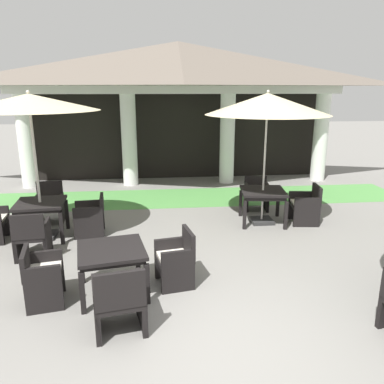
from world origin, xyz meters
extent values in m
plane|color=gray|center=(0.00, 0.00, 0.00)|extent=(60.00, 60.00, 0.00)
cylinder|color=white|center=(-4.55, 7.95, 1.38)|extent=(0.46, 0.46, 2.75)
cylinder|color=white|center=(-1.52, 7.95, 1.38)|extent=(0.46, 0.46, 2.75)
cylinder|color=white|center=(1.52, 7.95, 1.38)|extent=(0.46, 0.46, 2.75)
cylinder|color=white|center=(4.55, 7.95, 1.38)|extent=(0.46, 0.46, 2.75)
cube|color=white|center=(0.00, 7.95, 2.87)|extent=(9.89, 0.70, 0.24)
pyramid|color=#665B51|center=(0.00, 7.95, 3.61)|extent=(10.29, 3.13, 1.23)
cube|color=black|center=(0.00, 8.85, 1.38)|extent=(9.69, 0.16, 2.75)
cube|color=#519347|center=(0.00, 6.29, 0.00)|extent=(12.09, 1.87, 0.01)
cube|color=black|center=(-1.43, 1.39, 0.68)|extent=(1.09, 1.09, 0.05)
cube|color=black|center=(-1.43, 1.39, 0.62)|extent=(1.00, 1.00, 0.06)
cube|color=black|center=(-1.77, 0.89, 0.30)|extent=(0.08, 0.08, 0.59)
cube|color=black|center=(-0.92, 1.05, 0.30)|extent=(0.08, 0.08, 0.59)
cube|color=black|center=(-1.93, 1.73, 0.30)|extent=(0.08, 0.08, 0.59)
cube|color=black|center=(-1.08, 1.89, 0.30)|extent=(0.08, 0.08, 0.59)
cube|color=black|center=(-2.33, 1.22, 0.42)|extent=(0.58, 0.64, 0.07)
cube|color=silver|center=(-2.33, 1.22, 0.48)|extent=(0.53, 0.59, 0.05)
cube|color=black|center=(-2.55, 1.18, 0.63)|extent=(0.16, 0.57, 0.36)
cube|color=black|center=(-2.38, 1.48, 0.33)|extent=(0.48, 0.15, 0.67)
cube|color=black|center=(-2.28, 0.96, 0.33)|extent=(0.48, 0.15, 0.67)
cube|color=black|center=(-2.17, 1.51, 0.19)|extent=(0.07, 0.07, 0.38)
cube|color=black|center=(-2.07, 1.01, 0.19)|extent=(0.07, 0.07, 0.38)
cube|color=black|center=(-2.59, 1.43, 0.19)|extent=(0.07, 0.07, 0.38)
cube|color=black|center=(-2.49, 0.93, 0.19)|extent=(0.07, 0.07, 0.38)
cube|color=black|center=(-0.52, 1.56, 0.39)|extent=(0.59, 0.62, 0.07)
cube|color=silver|center=(-0.52, 1.56, 0.45)|extent=(0.54, 0.57, 0.05)
cube|color=black|center=(-0.29, 1.60, 0.64)|extent=(0.16, 0.54, 0.43)
cube|color=black|center=(-0.47, 1.31, 0.32)|extent=(0.50, 0.15, 0.65)
cube|color=black|center=(-0.57, 1.80, 0.32)|extent=(0.50, 0.15, 0.65)
cube|color=black|center=(-0.69, 1.28, 0.18)|extent=(0.07, 0.07, 0.35)
cube|color=black|center=(-0.78, 1.76, 0.18)|extent=(0.07, 0.07, 0.35)
cube|color=black|center=(-0.26, 1.36, 0.18)|extent=(0.07, 0.07, 0.35)
cube|color=black|center=(-0.35, 1.84, 0.18)|extent=(0.07, 0.07, 0.35)
cube|color=black|center=(-1.25, 0.48, 0.41)|extent=(0.68, 0.65, 0.07)
cube|color=silver|center=(-1.25, 0.48, 0.47)|extent=(0.63, 0.60, 0.05)
cube|color=black|center=(-1.21, 0.23, 0.68)|extent=(0.59, 0.17, 0.46)
cube|color=black|center=(-1.53, 0.43, 0.34)|extent=(0.16, 0.55, 0.67)
cube|color=black|center=(-0.98, 0.54, 0.34)|extent=(0.16, 0.55, 0.67)
cube|color=black|center=(-1.56, 0.68, 0.19)|extent=(0.07, 0.07, 0.38)
cube|color=black|center=(-1.04, 0.78, 0.19)|extent=(0.07, 0.07, 0.38)
cube|color=black|center=(-1.47, 0.19, 0.19)|extent=(0.07, 0.07, 0.38)
cube|color=black|center=(-0.95, 0.29, 0.19)|extent=(0.07, 0.07, 0.38)
cube|color=black|center=(1.97, 0.18, 0.19)|extent=(0.06, 0.06, 0.38)
cube|color=black|center=(1.59, 4.13, 0.72)|extent=(1.05, 1.05, 0.05)
cube|color=black|center=(1.59, 4.13, 0.66)|extent=(0.96, 0.96, 0.08)
cube|color=black|center=(1.10, 3.75, 0.31)|extent=(0.08, 0.08, 0.62)
cube|color=black|center=(1.96, 3.64, 0.31)|extent=(0.08, 0.08, 0.62)
cube|color=black|center=(1.21, 4.61, 0.31)|extent=(0.08, 0.08, 0.62)
cube|color=black|center=(2.07, 4.50, 0.31)|extent=(0.08, 0.08, 0.62)
cube|color=#2D2D2D|center=(1.59, 4.13, 0.04)|extent=(0.48, 0.48, 0.08)
cylinder|color=beige|center=(1.59, 4.13, 1.28)|extent=(0.04, 0.04, 2.55)
cone|color=beige|center=(1.59, 4.13, 2.60)|extent=(2.60, 2.60, 0.44)
sphere|color=beige|center=(1.59, 4.13, 2.85)|extent=(0.06, 0.06, 0.06)
cube|color=black|center=(2.50, 4.01, 0.40)|extent=(0.63, 0.64, 0.07)
cube|color=silver|center=(2.50, 4.01, 0.46)|extent=(0.58, 0.59, 0.05)
cube|color=black|center=(2.76, 3.98, 0.65)|extent=(0.13, 0.58, 0.42)
cube|color=black|center=(2.47, 3.75, 0.33)|extent=(0.56, 0.13, 0.65)
cube|color=black|center=(2.54, 4.28, 0.33)|extent=(0.56, 0.13, 0.65)
cube|color=black|center=(2.22, 3.79, 0.18)|extent=(0.06, 0.06, 0.37)
cube|color=black|center=(2.29, 4.30, 0.18)|extent=(0.06, 0.06, 0.37)
cube|color=black|center=(2.72, 3.72, 0.18)|extent=(0.06, 0.06, 0.37)
cube|color=black|center=(2.79, 4.24, 0.18)|extent=(0.06, 0.06, 0.37)
cube|color=black|center=(1.70, 5.04, 0.41)|extent=(0.60, 0.55, 0.07)
cube|color=silver|center=(1.70, 5.04, 0.47)|extent=(0.56, 0.51, 0.05)
cube|color=black|center=(1.73, 5.27, 0.62)|extent=(0.55, 0.13, 0.36)
cube|color=black|center=(1.96, 5.01, 0.33)|extent=(0.12, 0.49, 0.67)
cube|color=black|center=(1.45, 5.08, 0.33)|extent=(0.12, 0.49, 0.67)
cube|color=black|center=(1.92, 4.80, 0.19)|extent=(0.06, 0.06, 0.37)
cube|color=black|center=(1.43, 4.86, 0.19)|extent=(0.06, 0.06, 0.37)
cube|color=black|center=(1.97, 5.23, 0.19)|extent=(0.06, 0.06, 0.37)
cube|color=black|center=(1.49, 5.29, 0.19)|extent=(0.06, 0.06, 0.37)
cube|color=black|center=(-3.04, 3.71, 0.72)|extent=(1.01, 1.01, 0.05)
cube|color=black|center=(-3.04, 3.71, 0.66)|extent=(0.93, 0.93, 0.06)
cube|color=black|center=(-3.43, 3.25, 0.32)|extent=(0.08, 0.08, 0.63)
cube|color=black|center=(-2.58, 3.32, 0.32)|extent=(0.08, 0.08, 0.63)
cube|color=black|center=(-3.51, 4.10, 0.32)|extent=(0.08, 0.08, 0.63)
cube|color=black|center=(-2.66, 4.18, 0.32)|extent=(0.08, 0.08, 0.63)
cube|color=#2D2D2D|center=(-3.04, 3.71, 0.04)|extent=(0.49, 0.49, 0.08)
cylinder|color=beige|center=(-3.04, 3.71, 1.32)|extent=(0.05, 0.05, 2.63)
cone|color=beige|center=(-3.04, 3.71, 2.66)|extent=(2.57, 2.57, 0.31)
sphere|color=beige|center=(-3.04, 3.71, 2.85)|extent=(0.06, 0.06, 0.06)
cube|color=black|center=(-2.96, 2.80, 0.40)|extent=(0.59, 0.60, 0.07)
cube|color=silver|center=(-2.96, 2.80, 0.46)|extent=(0.54, 0.55, 0.05)
cube|color=black|center=(-2.93, 2.54, 0.65)|extent=(0.54, 0.11, 0.44)
cube|color=black|center=(-3.20, 2.78, 0.32)|extent=(0.11, 0.56, 0.65)
cube|color=black|center=(-2.71, 2.82, 0.32)|extent=(0.11, 0.56, 0.65)
cube|color=black|center=(-3.22, 3.02, 0.18)|extent=(0.06, 0.06, 0.36)
cube|color=black|center=(-2.74, 3.07, 0.18)|extent=(0.06, 0.06, 0.36)
cube|color=black|center=(-3.17, 2.53, 0.18)|extent=(0.06, 0.06, 0.36)
cube|color=black|center=(-2.69, 2.57, 0.18)|extent=(0.06, 0.06, 0.36)
cube|color=black|center=(-2.13, 3.80, 0.42)|extent=(0.62, 0.59, 0.07)
cube|color=silver|center=(-2.13, 3.80, 0.48)|extent=(0.57, 0.54, 0.05)
cube|color=black|center=(-1.86, 3.82, 0.63)|extent=(0.11, 0.54, 0.36)
cube|color=black|center=(-2.11, 3.55, 0.32)|extent=(0.58, 0.11, 0.65)
cube|color=black|center=(-2.15, 4.04, 0.32)|extent=(0.58, 0.11, 0.65)
cube|color=black|center=(-2.37, 3.53, 0.19)|extent=(0.06, 0.06, 0.38)
cube|color=black|center=(-2.41, 4.01, 0.19)|extent=(0.06, 0.06, 0.38)
cube|color=black|center=(-1.85, 3.58, 0.19)|extent=(0.06, 0.06, 0.38)
cube|color=black|center=(-1.89, 4.06, 0.19)|extent=(0.06, 0.06, 0.38)
cube|color=black|center=(-3.76, 3.90, 0.18)|extent=(0.06, 0.06, 0.35)
cube|color=black|center=(-3.71, 3.39, 0.18)|extent=(0.06, 0.06, 0.35)
cube|color=black|center=(-3.13, 4.62, 0.40)|extent=(0.61, 0.57, 0.07)
cube|color=silver|center=(-3.13, 4.62, 0.46)|extent=(0.56, 0.52, 0.05)
cube|color=black|center=(-3.15, 4.86, 0.66)|extent=(0.57, 0.11, 0.46)
cube|color=black|center=(-2.87, 4.65, 0.30)|extent=(0.11, 0.52, 0.61)
cube|color=black|center=(-3.39, 4.60, 0.30)|extent=(0.11, 0.52, 0.61)
cube|color=black|center=(-2.85, 4.42, 0.18)|extent=(0.06, 0.06, 0.36)
cube|color=black|center=(-3.36, 4.37, 0.18)|extent=(0.06, 0.06, 0.36)
cube|color=black|center=(-2.90, 4.88, 0.18)|extent=(0.06, 0.06, 0.36)
cube|color=black|center=(-3.40, 4.83, 0.18)|extent=(0.06, 0.06, 0.36)
camera|label=1|loc=(-0.79, -3.68, 2.90)|focal=35.35mm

